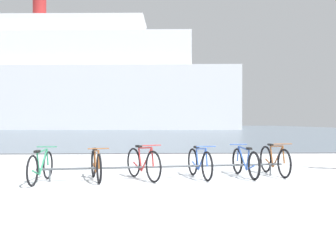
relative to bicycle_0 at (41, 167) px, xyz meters
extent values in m
cube|color=silver|center=(3.59, -3.62, -0.39)|extent=(80.00, 22.00, 0.08)
cube|color=slate|center=(3.59, 62.38, -0.39)|extent=(80.00, 110.00, 0.08)
cube|color=#47474C|center=(3.59, 7.38, -0.37)|extent=(80.00, 0.50, 0.05)
cylinder|color=#4C5156|center=(2.76, 0.47, -0.07)|extent=(5.76, 0.91, 0.05)
cylinder|color=#4C5156|center=(0.17, 0.08, -0.21)|extent=(0.04, 0.04, 0.28)
cylinder|color=#4C5156|center=(5.34, 0.85, -0.21)|extent=(0.04, 0.04, 0.28)
torus|color=black|center=(0.02, 0.50, -0.02)|extent=(0.07, 0.65, 0.65)
torus|color=black|center=(-0.02, -0.50, -0.02)|extent=(0.07, 0.65, 0.65)
cylinder|color=#2D8C60|center=(0.01, 0.17, 0.09)|extent=(0.06, 0.53, 0.55)
cylinder|color=#2D8C60|center=(-0.01, -0.15, 0.07)|extent=(0.04, 0.19, 0.49)
cylinder|color=#2D8C60|center=(0.00, 0.10, 0.33)|extent=(0.06, 0.65, 0.08)
cylinder|color=#2D8C60|center=(-0.01, -0.29, -0.10)|extent=(0.05, 0.44, 0.18)
cylinder|color=#2D8C60|center=(0.02, 0.46, 0.17)|extent=(0.04, 0.11, 0.39)
cube|color=black|center=(-0.01, -0.23, 0.35)|extent=(0.09, 0.20, 0.05)
cylinder|color=#2D8C60|center=(0.02, 0.42, 0.41)|extent=(0.46, 0.04, 0.02)
torus|color=black|center=(1.30, -0.22, -0.02)|extent=(0.22, 0.64, 0.65)
torus|color=black|center=(1.02, 0.76, -0.02)|extent=(0.22, 0.64, 0.65)
cylinder|color=brown|center=(1.21, 0.10, 0.09)|extent=(0.18, 0.52, 0.55)
cylinder|color=brown|center=(1.12, 0.42, 0.07)|extent=(0.08, 0.19, 0.49)
cylinder|color=brown|center=(1.19, 0.18, 0.33)|extent=(0.21, 0.65, 0.08)
cylinder|color=brown|center=(1.08, 0.56, -0.10)|extent=(0.15, 0.44, 0.18)
cylinder|color=brown|center=(1.29, -0.18, 0.16)|extent=(0.06, 0.12, 0.38)
cube|color=black|center=(1.10, 0.49, 0.35)|extent=(0.13, 0.21, 0.05)
cylinder|color=brown|center=(1.28, -0.14, 0.40)|extent=(0.45, 0.15, 0.02)
torus|color=black|center=(2.46, -0.10, 0.00)|extent=(0.37, 0.64, 0.70)
torus|color=black|center=(1.98, 0.79, 0.00)|extent=(0.37, 0.64, 0.70)
cylinder|color=#B22D2D|center=(2.30, 0.19, 0.13)|extent=(0.28, 0.48, 0.59)
cylinder|color=#B22D2D|center=(2.15, 0.48, 0.10)|extent=(0.12, 0.18, 0.53)
cylinder|color=#B22D2D|center=(2.27, 0.25, 0.39)|extent=(0.34, 0.60, 0.09)
cylinder|color=#B22D2D|center=(2.08, 0.60, -0.08)|extent=(0.24, 0.41, 0.19)
cylinder|color=#B22D2D|center=(2.44, -0.07, 0.21)|extent=(0.08, 0.11, 0.42)
cube|color=black|center=(2.11, 0.54, 0.40)|extent=(0.16, 0.21, 0.05)
cylinder|color=#B22D2D|center=(2.42, -0.03, 0.46)|extent=(0.42, 0.24, 0.02)
torus|color=black|center=(3.66, 0.03, -0.01)|extent=(0.19, 0.66, 0.67)
torus|color=black|center=(3.44, 1.00, -0.01)|extent=(0.19, 0.66, 0.67)
cylinder|color=#3359B2|center=(3.59, 0.35, 0.11)|extent=(0.15, 0.52, 0.56)
cylinder|color=#3359B2|center=(3.51, 0.66, 0.08)|extent=(0.08, 0.19, 0.50)
cylinder|color=#3359B2|center=(3.57, 0.42, 0.35)|extent=(0.18, 0.64, 0.08)
cylinder|color=#3359B2|center=(3.48, 0.79, -0.09)|extent=(0.13, 0.43, 0.18)
cylinder|color=#3359B2|center=(3.65, 0.07, 0.18)|extent=(0.06, 0.12, 0.39)
cube|color=black|center=(3.50, 0.73, 0.37)|extent=(0.12, 0.21, 0.05)
cylinder|color=#3359B2|center=(3.64, 0.10, 0.42)|extent=(0.45, 0.13, 0.02)
torus|color=black|center=(4.59, 1.18, -0.02)|extent=(0.15, 0.66, 0.66)
torus|color=black|center=(4.74, 0.14, -0.02)|extent=(0.15, 0.66, 0.66)
cylinder|color=#3359B2|center=(4.64, 0.84, 0.10)|extent=(0.11, 0.55, 0.55)
cylinder|color=#3359B2|center=(4.69, 0.50, 0.07)|extent=(0.06, 0.20, 0.49)
cylinder|color=#3359B2|center=(4.65, 0.76, 0.34)|extent=(0.13, 0.68, 0.08)
cylinder|color=#3359B2|center=(4.71, 0.36, -0.09)|extent=(0.10, 0.46, 0.18)
cylinder|color=#3359B2|center=(4.60, 1.14, 0.17)|extent=(0.05, 0.12, 0.39)
cube|color=black|center=(4.70, 0.42, 0.35)|extent=(0.11, 0.21, 0.05)
cylinder|color=#3359B2|center=(4.61, 1.10, 0.41)|extent=(0.46, 0.09, 0.02)
torus|color=black|center=(5.54, 0.41, 0.00)|extent=(0.13, 0.69, 0.69)
torus|color=black|center=(5.41, 1.48, 0.00)|extent=(0.13, 0.69, 0.69)
cylinder|color=brown|center=(5.50, 0.76, 0.12)|extent=(0.10, 0.56, 0.58)
cylinder|color=brown|center=(5.46, 1.10, 0.10)|extent=(0.06, 0.20, 0.52)
cylinder|color=brown|center=(5.49, 0.84, 0.38)|extent=(0.12, 0.70, 0.08)
cylinder|color=brown|center=(5.44, 1.25, -0.08)|extent=(0.09, 0.47, 0.19)
cylinder|color=brown|center=(5.53, 0.45, 0.20)|extent=(0.05, 0.12, 0.41)
cube|color=black|center=(5.45, 1.18, 0.39)|extent=(0.10, 0.21, 0.05)
cylinder|color=brown|center=(5.53, 0.49, 0.45)|extent=(0.46, 0.08, 0.02)
cube|color=silver|center=(-9.73, 59.90, 4.97)|extent=(54.46, 15.78, 10.63)
cube|color=white|center=(-11.08, 59.97, 13.20)|extent=(40.92, 13.12, 5.84)
cube|color=white|center=(-11.08, 59.97, 17.61)|extent=(24.68, 10.32, 2.98)
cylinder|color=#A52626|center=(-17.80, 60.33, 21.49)|extent=(2.32, 2.32, 4.78)
camera|label=1|loc=(2.45, -8.35, 0.98)|focal=40.51mm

